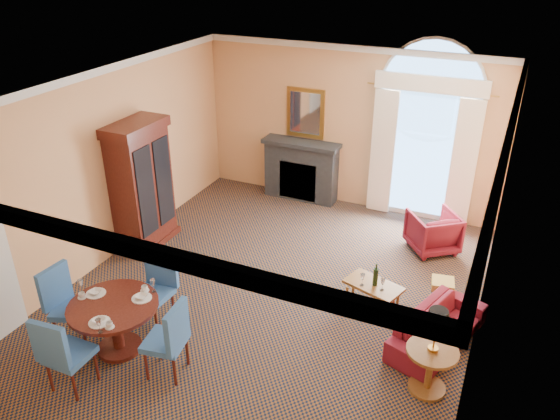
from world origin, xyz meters
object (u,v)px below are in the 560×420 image
at_px(armoire, 141,187).
at_px(sofa, 438,328).
at_px(side_table, 434,343).
at_px(dining_table, 115,317).
at_px(coffee_table, 374,285).
at_px(armchair, 433,231).

relative_size(armoire, sofa, 1.35).
xyz_separation_m(armoire, side_table, (5.32, -1.54, -0.36)).
bearing_deg(dining_table, coffee_table, 38.91).
height_order(armoire, dining_table, armoire).
bearing_deg(armchair, coffee_table, 39.08).
bearing_deg(armoire, armchair, 21.38).
xyz_separation_m(sofa, side_table, (0.05, -0.92, 0.48)).
relative_size(armoire, dining_table, 1.93).
xyz_separation_m(armoire, sofa, (5.27, -0.63, -0.84)).
bearing_deg(armoire, side_table, -16.16).
bearing_deg(sofa, dining_table, 134.64).
distance_m(armchair, side_table, 3.47).
distance_m(coffee_table, side_table, 1.73).
distance_m(armoire, side_table, 5.55).
distance_m(armoire, dining_table, 2.94).
xyz_separation_m(sofa, armchair, (-0.54, 2.48, 0.11)).
bearing_deg(sofa, armoire, 101.73).
xyz_separation_m(armoire, coffee_table, (4.25, -0.23, -0.69)).
distance_m(armoire, coffee_table, 4.31).
xyz_separation_m(coffee_table, side_table, (1.07, -1.31, 0.33)).
distance_m(dining_table, sofa, 4.31).
height_order(dining_table, coffee_table, dining_table).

